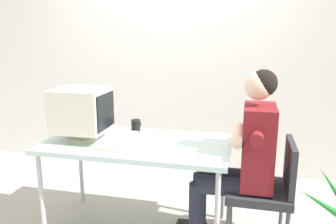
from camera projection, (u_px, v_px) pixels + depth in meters
The scene contains 7 objects.
wall_back at pixel (202, 39), 3.72m from camera, with size 8.00×0.10×3.00m, color silver.
desk at pixel (137, 148), 2.64m from camera, with size 1.44×0.75×0.75m.
crt_monitor at pixel (82, 111), 2.63m from camera, with size 0.41×0.35×0.41m.
keyboard at pixel (118, 140), 2.63m from camera, with size 0.18×0.47×0.03m.
office_chair at pixel (267, 186), 2.46m from camera, with size 0.45×0.45×0.83m.
person_seated at pixel (243, 154), 2.45m from camera, with size 0.71×0.57×1.33m.
desk_mug at pixel (136, 125), 2.91m from camera, with size 0.08×0.09×0.10m.
Camera 1 is at (0.81, -2.39, 1.57)m, focal length 36.33 mm.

